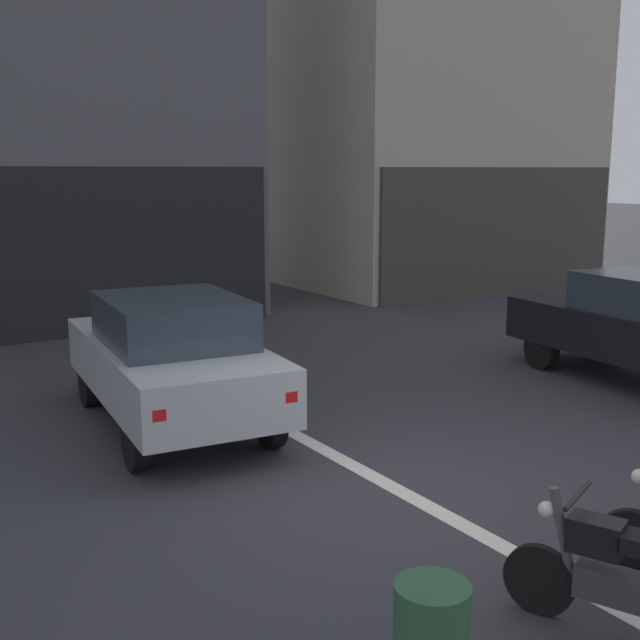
# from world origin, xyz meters

# --- Properties ---
(ground_plane) EXTENTS (120.00, 120.00, 0.00)m
(ground_plane) POSITION_xyz_m (0.00, 0.00, 0.00)
(ground_plane) COLOR #333338
(lane_centre_line) EXTENTS (0.20, 18.00, 0.01)m
(lane_centre_line) POSITION_xyz_m (0.00, 6.00, 0.00)
(lane_centre_line) COLOR silver
(lane_centre_line) RESTS_ON ground
(building_mid_block) EXTENTS (8.96, 7.34, 11.28)m
(building_mid_block) POSITION_xyz_m (-0.83, 12.83, 5.62)
(building_mid_block) COLOR #56565B
(building_mid_block) RESTS_ON ground
(car_silver_crossing_near) EXTENTS (2.18, 4.26, 1.64)m
(car_silver_crossing_near) POSITION_xyz_m (-1.10, 3.25, 0.89)
(car_silver_crossing_near) COLOR black
(car_silver_crossing_near) RESTS_ON ground
(car_blue_down_street) EXTENTS (1.93, 4.17, 1.64)m
(car_blue_down_street) POSITION_xyz_m (1.60, 12.60, 0.89)
(car_blue_down_street) COLOR black
(car_blue_down_street) RESTS_ON ground
(motorcycle_black_row_leftmost) EXTENTS (0.75, 1.56, 0.98)m
(motorcycle_black_row_leftmost) POSITION_xyz_m (-0.31, -2.67, 0.46)
(motorcycle_black_row_leftmost) COLOR black
(motorcycle_black_row_leftmost) RESTS_ON ground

